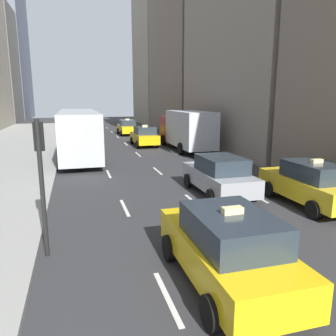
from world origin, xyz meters
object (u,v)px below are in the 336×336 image
(sedan_black_near, at_px, (219,175))
(traffic_light_pole, at_px, (41,166))
(taxi_third, at_px, (227,247))
(taxi_fourth, at_px, (127,127))
(box_truck, at_px, (186,129))
(city_bus, at_px, (79,132))
(taxi_second, at_px, (311,183))
(taxi_lead, at_px, (144,136))

(sedan_black_near, height_order, traffic_light_pole, traffic_light_pole)
(taxi_third, height_order, sedan_black_near, taxi_third)
(taxi_fourth, relative_size, box_truck, 0.52)
(sedan_black_near, bearing_deg, box_truck, 77.39)
(taxi_fourth, relative_size, city_bus, 0.38)
(city_bus, relative_size, traffic_light_pole, 3.22)
(taxi_second, xyz_separation_m, box_truck, (0.00, 14.84, 0.83))
(taxi_second, bearing_deg, box_truck, 90.00)
(taxi_fourth, height_order, city_bus, city_bus)
(sedan_black_near, relative_size, traffic_light_pole, 1.23)
(taxi_lead, bearing_deg, taxi_second, -81.14)
(taxi_third, distance_m, sedan_black_near, 7.09)
(taxi_fourth, distance_m, box_truck, 13.09)
(sedan_black_near, distance_m, box_truck, 12.85)
(taxi_lead, height_order, taxi_second, same)
(taxi_lead, xyz_separation_m, box_truck, (2.80, -3.12, 0.83))
(taxi_lead, bearing_deg, city_bus, -143.38)
(taxi_lead, distance_m, sedan_black_near, 15.63)
(traffic_light_pole, bearing_deg, taxi_fourth, 76.97)
(taxi_lead, xyz_separation_m, city_bus, (-5.61, -4.17, 0.91))
(taxi_second, distance_m, city_bus, 16.18)
(city_bus, bearing_deg, sedan_black_near, -63.91)
(taxi_third, bearing_deg, city_bus, 98.89)
(taxi_second, height_order, sedan_black_near, taxi_second)
(taxi_lead, height_order, sedan_black_near, taxi_lead)
(city_bus, bearing_deg, taxi_fourth, 67.89)
(taxi_second, xyz_separation_m, taxi_fourth, (-2.80, 27.60, 0.00))
(taxi_lead, height_order, box_truck, box_truck)
(taxi_second, height_order, city_bus, city_bus)
(taxi_lead, relative_size, taxi_fourth, 1.00)
(traffic_light_pole, bearing_deg, taxi_third, -33.61)
(taxi_second, relative_size, traffic_light_pole, 1.22)
(taxi_lead, bearing_deg, taxi_third, -97.21)
(taxi_fourth, bearing_deg, taxi_lead, -90.00)
(taxi_lead, relative_size, taxi_third, 1.00)
(taxi_second, xyz_separation_m, taxi_third, (-5.60, -4.19, 0.00))
(sedan_black_near, bearing_deg, taxi_lead, 90.00)
(taxi_lead, height_order, taxi_fourth, same)
(taxi_second, relative_size, box_truck, 0.52)
(taxi_lead, distance_m, taxi_second, 18.17)
(taxi_second, bearing_deg, city_bus, 121.39)
(city_bus, bearing_deg, taxi_third, -81.11)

